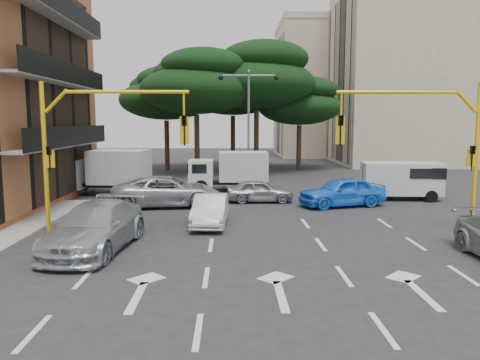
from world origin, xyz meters
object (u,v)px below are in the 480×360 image
object	(u,v)px
car_blue_compact	(342,192)
car_silver_cross_a	(167,191)
car_silver_wagon	(95,227)
van_white	(401,181)
box_truck_b	(229,171)
car_white_hatch	(210,210)
street_lamp_center	(249,107)
box_truck_a	(104,172)
signal_mast_right	(433,136)
car_silver_cross_b	(260,191)
signal_mast_left	(90,136)

from	to	relation	value
car_blue_compact	car_silver_cross_a	distance (m)	9.20
car_silver_wagon	van_white	distance (m)	17.77
car_blue_compact	box_truck_b	distance (m)	8.17
car_white_hatch	car_silver_wagon	xyz separation A→B (m)	(-3.84, -3.83, 0.16)
street_lamp_center	car_white_hatch	world-z (taller)	street_lamp_center
box_truck_a	van_white	bearing A→B (deg)	-89.47
street_lamp_center	box_truck_b	world-z (taller)	street_lamp_center
box_truck_b	van_white	bearing A→B (deg)	-109.18
street_lamp_center	car_silver_cross_a	bearing A→B (deg)	-119.45
signal_mast_right	street_lamp_center	xyz separation A→B (m)	(-6.80, 14.01, 1.54)
car_blue_compact	car_silver_cross_b	size ratio (longest dim) A/B	1.23
street_lamp_center	van_white	world-z (taller)	street_lamp_center
signal_mast_left	car_silver_wagon	xyz separation A→B (m)	(0.81, -2.50, -3.07)
car_silver_wagon	car_silver_cross_a	distance (m)	8.48
signal_mast_left	box_truck_b	xyz separation A→B (m)	(5.45, 11.22, -2.63)
signal_mast_right	box_truck_b	world-z (taller)	signal_mast_right
van_white	car_silver_wagon	bearing A→B (deg)	-48.94
van_white	box_truck_a	xyz separation A→B (m)	(-17.47, 2.09, 0.29)
street_lamp_center	car_silver_cross_a	xyz separation A→B (m)	(-4.60, -8.15, -4.64)
car_silver_wagon	box_truck_b	bearing A→B (deg)	78.09
car_silver_wagon	box_truck_a	world-z (taller)	box_truck_a
street_lamp_center	car_silver_cross_a	distance (m)	10.45
signal_mast_right	box_truck_a	distance (m)	18.77
signal_mast_right	car_blue_compact	world-z (taller)	signal_mast_right
car_silver_cross_a	car_silver_cross_b	xyz separation A→B (m)	(4.94, 1.15, -0.16)
car_silver_cross_a	box_truck_b	bearing A→B (deg)	-37.46
signal_mast_right	signal_mast_left	bearing A→B (deg)	180.00
car_silver_wagon	van_white	xyz separation A→B (m)	(14.49, 10.28, 0.27)
car_silver_wagon	car_silver_cross_b	size ratio (longest dim) A/B	1.50
van_white	signal_mast_right	bearing A→B (deg)	-6.59
street_lamp_center	car_silver_cross_b	bearing A→B (deg)	-87.25
van_white	car_blue_compact	bearing A→B (deg)	-55.52
street_lamp_center	box_truck_a	world-z (taller)	street_lamp_center
car_silver_wagon	car_silver_cross_a	bearing A→B (deg)	87.31
signal_mast_right	car_white_hatch	world-z (taller)	signal_mast_right
box_truck_b	signal_mast_right	bearing A→B (deg)	-143.91
signal_mast_left	van_white	world-z (taller)	signal_mast_left
car_blue_compact	car_silver_cross_b	distance (m)	4.48
car_white_hatch	signal_mast_left	bearing A→B (deg)	-161.32
car_blue_compact	car_silver_cross_a	world-z (taller)	car_silver_cross_a
car_white_hatch	car_blue_compact	world-z (taller)	car_blue_compact
car_blue_compact	signal_mast_right	bearing A→B (deg)	5.59
car_silver_wagon	street_lamp_center	bearing A→B (deg)	76.82
van_white	box_truck_a	bearing A→B (deg)	-91.11
signal_mast_right	car_blue_compact	bearing A→B (deg)	111.39
car_white_hatch	van_white	bearing A→B (deg)	33.92
street_lamp_center	car_silver_wagon	world-z (taller)	street_lamp_center
signal_mast_right	box_truck_b	bearing A→B (deg)	126.04
car_white_hatch	car_silver_wagon	world-z (taller)	car_silver_wagon
car_blue_compact	van_white	world-z (taller)	van_white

